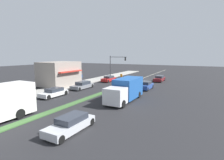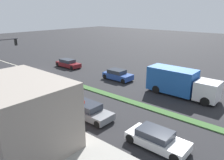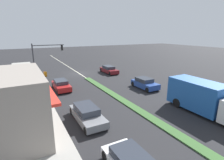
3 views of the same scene
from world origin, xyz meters
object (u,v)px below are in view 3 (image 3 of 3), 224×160
object	(u,v)px
traffic_signal_main	(44,56)
delivery_truck	(205,98)
pedestrian	(17,96)
coupe_blue	(145,83)
warning_aframe_sign	(45,74)
suv_grey	(87,114)
hatchback_red	(61,85)
sedan_maroon	(109,70)

from	to	relation	value
traffic_signal_main	delivery_truck	distance (m)	21.88
pedestrian	coupe_blue	size ratio (longest dim) A/B	0.45
warning_aframe_sign	pedestrian	bearing A→B (deg)	69.60
delivery_truck	coupe_blue	xyz separation A→B (m)	(0.00, -8.60, -0.81)
suv_grey	hatchback_red	bearing A→B (deg)	-90.00
warning_aframe_sign	suv_grey	world-z (taller)	suv_grey
pedestrian	delivery_truck	world-z (taller)	delivery_truck
traffic_signal_main	delivery_truck	xyz separation A→B (m)	(-11.12, 18.68, -2.43)
traffic_signal_main	suv_grey	bearing A→B (deg)	94.31
traffic_signal_main	coupe_blue	world-z (taller)	traffic_signal_main
traffic_signal_main	coupe_blue	xyz separation A→B (m)	(-11.12, 10.09, -3.24)
delivery_truck	sedan_maroon	size ratio (longest dim) A/B	1.68
suv_grey	delivery_truck	bearing A→B (deg)	159.36
delivery_truck	coupe_blue	size ratio (longest dim) A/B	1.90
traffic_signal_main	delivery_truck	world-z (taller)	traffic_signal_main
delivery_truck	suv_grey	xyz separation A→B (m)	(10.00, -3.77, -0.85)
hatchback_red	suv_grey	bearing A→B (deg)	90.00
sedan_maroon	suv_grey	world-z (taller)	same
traffic_signal_main	suv_grey	distance (m)	15.31
pedestrian	traffic_signal_main	bearing A→B (deg)	-114.53
pedestrian	hatchback_red	xyz separation A→B (m)	(-5.07, -3.25, -0.45)
hatchback_red	coupe_blue	bearing A→B (deg)	154.88
hatchback_red	sedan_maroon	bearing A→B (deg)	-150.32
warning_aframe_sign	suv_grey	size ratio (longest dim) A/B	0.18
coupe_blue	pedestrian	bearing A→B (deg)	-5.46
pedestrian	sedan_maroon	distance (m)	17.53
sedan_maroon	coupe_blue	bearing A→B (deg)	90.00
traffic_signal_main	warning_aframe_sign	world-z (taller)	traffic_signal_main
traffic_signal_main	suv_grey	size ratio (longest dim) A/B	1.23
delivery_truck	sedan_maroon	bearing A→B (deg)	-90.00
coupe_blue	delivery_truck	bearing A→B (deg)	90.00
traffic_signal_main	pedestrian	xyz separation A→B (m)	(3.94, 8.64, -2.84)
traffic_signal_main	suv_grey	world-z (taller)	traffic_signal_main
traffic_signal_main	hatchback_red	size ratio (longest dim) A/B	1.37
warning_aframe_sign	delivery_truck	bearing A→B (deg)	116.53
warning_aframe_sign	delivery_truck	distance (m)	24.15
traffic_signal_main	coupe_blue	distance (m)	15.36
traffic_signal_main	pedestrian	bearing A→B (deg)	65.47
pedestrian	delivery_truck	xyz separation A→B (m)	(-15.07, 10.04, 0.41)
traffic_signal_main	coupe_blue	size ratio (longest dim) A/B	1.42
pedestrian	warning_aframe_sign	xyz separation A→B (m)	(-4.29, -11.55, -0.64)
warning_aframe_sign	suv_grey	bearing A→B (deg)	92.49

